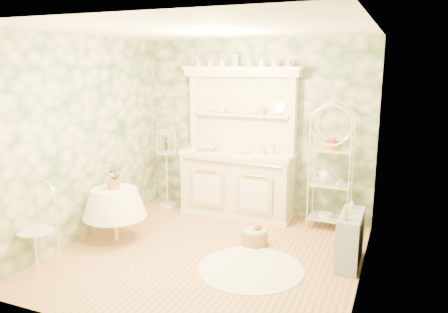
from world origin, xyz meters
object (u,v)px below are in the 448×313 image
at_px(kitchen_dresser, 238,143).
at_px(floor_basket, 254,237).
at_px(cafe_chair, 35,235).
at_px(side_shelf, 350,241).
at_px(round_table, 115,216).
at_px(bakers_rack, 331,168).
at_px(birdcage_stand, 167,162).

height_order(kitchen_dresser, floor_basket, kitchen_dresser).
xyz_separation_m(cafe_chair, floor_basket, (2.11, 1.60, -0.30)).
height_order(side_shelf, floor_basket, side_shelf).
relative_size(kitchen_dresser, round_table, 3.31).
bearing_deg(side_shelf, cafe_chair, -156.80).
distance_m(bakers_rack, birdcage_stand, 2.65).
xyz_separation_m(round_table, cafe_chair, (-0.35, -1.03, 0.06)).
relative_size(bakers_rack, side_shelf, 2.70).
height_order(bakers_rack, side_shelf, bakers_rack).
bearing_deg(kitchen_dresser, side_shelf, -30.97).
bearing_deg(cafe_chair, kitchen_dresser, 61.38).
bearing_deg(round_table, cafe_chair, -108.68).
relative_size(bakers_rack, cafe_chair, 2.18).
distance_m(cafe_chair, floor_basket, 2.67).
distance_m(kitchen_dresser, cafe_chair, 3.09).
distance_m(bakers_rack, round_table, 3.05).
bearing_deg(round_table, birdcage_stand, 93.44).
xyz_separation_m(side_shelf, birdcage_stand, (-3.07, 1.06, 0.48)).
height_order(side_shelf, birdcage_stand, birdcage_stand).
distance_m(kitchen_dresser, floor_basket, 1.58).
distance_m(kitchen_dresser, side_shelf, 2.32).
relative_size(side_shelf, round_table, 0.95).
xyz_separation_m(bakers_rack, round_table, (-2.55, -1.58, -0.54)).
bearing_deg(birdcage_stand, kitchen_dresser, 2.34).
distance_m(side_shelf, birdcage_stand, 3.28).
height_order(bakers_rack, round_table, bakers_rack).
height_order(birdcage_stand, floor_basket, birdcage_stand).
bearing_deg(kitchen_dresser, floor_basket, -58.10).
relative_size(kitchen_dresser, floor_basket, 6.74).
xyz_separation_m(kitchen_dresser, side_shelf, (1.84, -1.11, -0.86)).
relative_size(cafe_chair, birdcage_stand, 0.54).
height_order(round_table, birdcage_stand, birdcage_stand).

